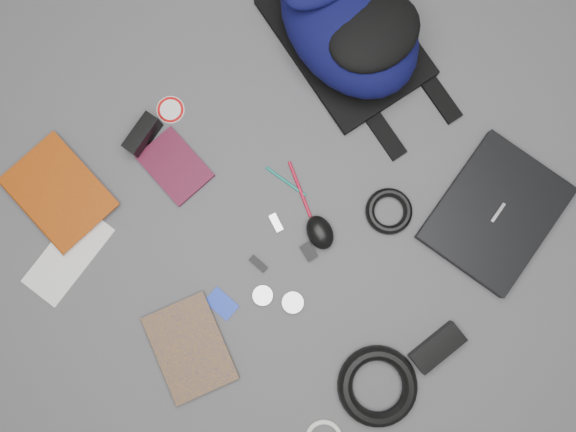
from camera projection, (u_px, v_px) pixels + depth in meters
ground at (288, 217)px, 1.40m from camera, size 4.00×4.00×0.00m
backpack at (349, 23)px, 1.35m from camera, size 0.36×0.49×0.19m
laptop at (496, 213)px, 1.38m from camera, size 0.38×0.33×0.03m
textbook_red at (30, 218)px, 1.39m from camera, size 0.20×0.26×0.03m
comic_book at (158, 362)px, 1.35m from camera, size 0.22×0.26×0.02m
envelope at (68, 256)px, 1.39m from camera, size 0.26×0.16×0.00m
dvd_case at (175, 166)px, 1.41m from camera, size 0.13×0.17×0.01m
compact_camera at (143, 135)px, 1.39m from camera, size 0.11×0.07×0.06m
sticker_disc at (171, 110)px, 1.43m from camera, size 0.08×0.08×0.00m
pen_teal at (286, 181)px, 1.41m from camera, size 0.04×0.12×0.01m
pen_red at (300, 189)px, 1.40m from camera, size 0.05×0.14×0.01m
id_badge at (222, 304)px, 1.38m from camera, size 0.06×0.08×0.00m
usb_black at (258, 264)px, 1.38m from camera, size 0.03×0.05×0.01m
usb_silver at (276, 223)px, 1.39m from camera, size 0.03×0.05×0.01m
key_fob at (309, 251)px, 1.38m from camera, size 0.03×0.05×0.01m
mouse at (320, 232)px, 1.37m from camera, size 0.08×0.10×0.05m
headphone_left at (263, 295)px, 1.37m from camera, size 0.05×0.05×0.01m
headphone_right at (293, 302)px, 1.37m from camera, size 0.06×0.06×0.01m
cable_coil at (389, 211)px, 1.39m from camera, size 0.13×0.13×0.02m
power_brick at (437, 347)px, 1.35m from camera, size 0.14×0.06×0.03m
power_cord_coil at (377, 386)px, 1.34m from camera, size 0.25×0.25×0.04m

